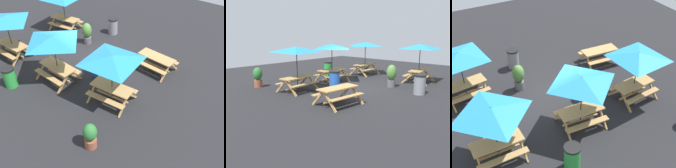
{
  "view_description": "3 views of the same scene",
  "coord_description": "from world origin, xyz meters",
  "views": [
    {
      "loc": [
        -7.97,
        7.81,
        7.35
      ],
      "look_at": [
        -3.14,
        1.53,
        0.9
      ],
      "focal_mm": 40.0,
      "sensor_mm": 36.0,
      "label": 1
    },
    {
      "loc": [
        -10.92,
        -8.49,
        3.09
      ],
      "look_at": [
        -3.47,
        -1.61,
        0.9
      ],
      "focal_mm": 40.0,
      "sensor_mm": 36.0,
      "label": 2
    },
    {
      "loc": [
        4.76,
        9.57,
        8.64
      ],
      "look_at": [
        -0.37,
        0.27,
        0.9
      ],
      "focal_mm": 50.0,
      "sensor_mm": 36.0,
      "label": 3
    }
  ],
  "objects": [
    {
      "name": "ground_plane",
      "position": [
        0.0,
        0.0,
        0.0
      ],
      "size": [
        24.0,
        24.0,
        0.0
      ],
      "primitive_type": "plane",
      "color": "#232326",
      "rests_on": "ground"
    },
    {
      "name": "picnic_table_0",
      "position": [
        -0.22,
        1.88,
        1.99
      ],
      "size": [
        2.1,
        2.1,
        2.34
      ],
      "rotation": [
        0.0,
        0.0,
        -0.05
      ],
      "color": "tan",
      "rests_on": "ground"
    },
    {
      "name": "picnic_table_1",
      "position": [
        -3.47,
        -1.61,
        0.56
      ],
      "size": [
        1.9,
        1.65,
        0.81
      ],
      "rotation": [
        0.0,
        0.0,
        -0.07
      ],
      "color": "tan",
      "rests_on": "ground"
    },
    {
      "name": "picnic_table_2",
      "position": [
        -3.14,
        1.53,
        1.99
      ],
      "size": [
        2.82,
        2.82,
        2.34
      ],
      "rotation": [
        0.0,
        0.0,
        0.09
      ],
      "color": "tan",
      "rests_on": "ground"
    },
    {
      "name": "picnic_table_4",
      "position": [
        3.17,
        1.94,
        1.99
      ],
      "size": [
        2.01,
        2.01,
        2.34
      ],
      "rotation": [
        0.0,
        0.0,
        0.01
      ],
      "color": "tan",
      "rests_on": "ground"
    },
    {
      "name": "trash_bin_gray",
      "position": [
        0.54,
        -3.35,
        0.49
      ],
      "size": [
        0.59,
        0.59,
        0.98
      ],
      "color": "gray",
      "rests_on": "ground"
    },
    {
      "name": "trash_bin_green",
      "position": [
        1.13,
        3.56,
        0.49
      ],
      "size": [
        0.59,
        0.59,
        0.98
      ],
      "color": "green",
      "rests_on": "ground"
    },
    {
      "name": "trash_bin_blue",
      "position": [
        -1.47,
        0.49,
        0.49
      ],
      "size": [
        0.59,
        0.59,
        0.98
      ],
      "color": "blue",
      "rests_on": "ground"
    },
    {
      "name": "potted_plant_0",
      "position": [
        0.98,
        -1.5,
        0.67
      ],
      "size": [
        0.54,
        0.54,
        1.25
      ],
      "color": "#59595B",
      "rests_on": "ground"
    },
    {
      "name": "potted_plant_1",
      "position": [
        -4.01,
        3.9,
        0.58
      ],
      "size": [
        0.5,
        0.5,
        1.1
      ],
      "color": "#935138",
      "rests_on": "ground"
    }
  ]
}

